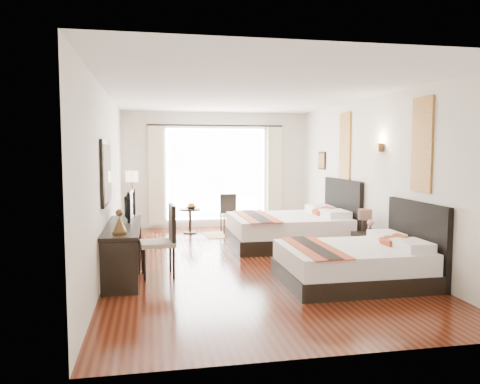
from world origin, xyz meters
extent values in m
cube|color=#3D120B|center=(0.00, 0.00, -0.01)|extent=(4.50, 7.50, 0.01)
cube|color=white|center=(0.00, 0.00, 2.79)|extent=(4.50, 7.50, 0.02)
cube|color=silver|center=(2.25, 0.00, 1.40)|extent=(0.01, 7.50, 2.80)
cube|color=silver|center=(-2.25, 0.00, 1.40)|extent=(0.01, 7.50, 2.80)
cube|color=silver|center=(0.00, 3.75, 1.40)|extent=(4.50, 0.01, 2.80)
cube|color=silver|center=(0.00, -3.75, 1.40)|extent=(4.50, 0.01, 2.80)
cube|color=white|center=(0.00, 3.73, 1.30)|extent=(2.40, 0.02, 2.20)
cube|color=white|center=(0.00, 3.67, 1.30)|extent=(2.30, 0.02, 2.10)
cube|color=beige|center=(-1.45, 3.63, 1.28)|extent=(0.35, 0.14, 2.35)
cube|color=beige|center=(1.45, 3.63, 1.28)|extent=(0.35, 0.14, 2.35)
cube|color=maroon|center=(2.23, -1.55, 1.95)|extent=(0.03, 0.50, 1.35)
cube|color=maroon|center=(2.23, 1.14, 1.95)|extent=(0.03, 0.50, 1.35)
cube|color=#49341A|center=(2.19, -0.35, 1.92)|extent=(0.10, 0.14, 0.14)
cube|color=black|center=(-2.22, -0.45, 1.55)|extent=(0.04, 1.25, 0.95)
cube|color=white|center=(-2.19, -0.45, 1.55)|extent=(0.01, 1.12, 0.82)
cube|color=black|center=(1.19, -1.55, 0.12)|extent=(1.94, 1.52, 0.24)
cube|color=white|center=(1.19, -1.55, 0.38)|extent=(1.88, 1.48, 0.28)
cube|color=black|center=(2.20, -1.55, 0.57)|extent=(0.08, 1.52, 1.14)
cube|color=#A6431A|center=(0.64, -1.55, 0.53)|extent=(0.52, 1.58, 0.02)
cube|color=black|center=(1.05, 1.14, 0.14)|extent=(2.22, 1.73, 0.27)
cube|color=white|center=(1.05, 1.14, 0.43)|extent=(2.16, 1.69, 0.32)
cube|color=black|center=(2.20, 1.14, 0.65)|extent=(0.08, 1.73, 1.30)
cube|color=#A6431A|center=(0.43, 1.14, 0.60)|extent=(0.60, 1.79, 0.02)
cube|color=black|center=(2.03, -0.35, 0.24)|extent=(0.40, 0.50, 0.48)
cylinder|color=black|center=(2.02, -0.24, 0.60)|extent=(0.10, 0.10, 0.20)
cylinder|color=#472F22|center=(2.02, -0.24, 0.78)|extent=(0.24, 0.24, 0.18)
imported|color=black|center=(2.01, -0.46, 0.57)|extent=(0.17, 0.17, 0.14)
cube|color=black|center=(-1.99, -0.45, 0.38)|extent=(0.50, 2.20, 0.76)
imported|color=black|center=(-1.97, 0.10, 0.99)|extent=(0.16, 0.83, 0.48)
cube|color=#C0B593|center=(-1.49, -0.67, 0.50)|extent=(0.53, 0.53, 0.07)
cube|color=black|center=(-1.27, -0.65, 0.79)|extent=(0.09, 0.47, 0.55)
cylinder|color=black|center=(-2.00, 3.37, 0.01)|extent=(0.21, 0.21, 0.03)
cylinder|color=#49341A|center=(-2.00, 3.37, 0.62)|extent=(0.03, 0.03, 1.20)
cylinder|color=#FFE4C7|center=(-2.00, 3.37, 1.28)|extent=(0.28, 0.28, 0.25)
cylinder|color=black|center=(-0.71, 2.92, 0.28)|extent=(0.49, 0.49, 0.56)
imported|color=#452E18|center=(-0.68, 2.90, 0.59)|extent=(0.32, 0.32, 0.06)
cube|color=#C0B593|center=(0.19, 2.82, 0.41)|extent=(0.43, 0.43, 0.05)
cube|color=black|center=(0.18, 3.00, 0.65)|extent=(0.38, 0.07, 0.45)
cube|color=tan|center=(0.19, 2.54, 0.01)|extent=(1.26, 0.90, 0.01)
camera|label=1|loc=(-1.57, -7.62, 1.86)|focal=35.00mm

